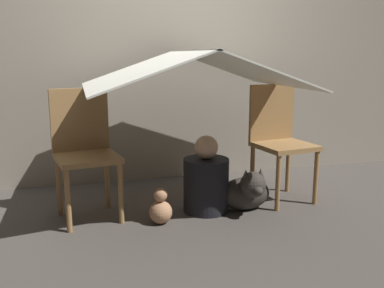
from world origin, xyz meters
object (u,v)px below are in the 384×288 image
object	(u,v)px
person_front	(206,181)
dog	(247,191)
chair_left	(85,147)
chair_right	(279,137)

from	to	relation	value
person_front	dog	distance (m)	0.31
person_front	chair_left	bearing A→B (deg)	171.01
chair_right	person_front	xyz separation A→B (m)	(-0.64, -0.13, -0.27)
dog	person_front	bearing A→B (deg)	163.71
person_front	chair_right	bearing A→B (deg)	11.86
chair_left	chair_right	size ratio (longest dim) A/B	1.00
chair_right	dog	bearing A→B (deg)	-157.23
chair_left	dog	bearing A→B (deg)	-21.83
chair_left	dog	xyz separation A→B (m)	(1.14, -0.22, -0.35)
chair_right	person_front	distance (m)	0.71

